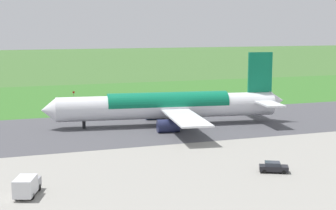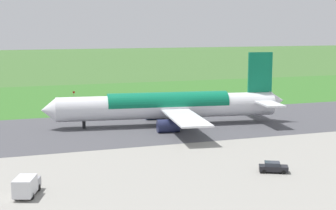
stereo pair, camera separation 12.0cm
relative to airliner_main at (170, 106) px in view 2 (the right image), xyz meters
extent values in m
plane|color=#3D662D|center=(-2.67, -0.05, -4.35)|extent=(800.00, 800.00, 0.00)
cube|color=#47474C|center=(-2.67, -0.05, -4.32)|extent=(600.00, 35.87, 0.06)
cube|color=#346B27|center=(-2.67, -45.99, -4.33)|extent=(600.00, 80.00, 0.04)
cylinder|color=white|center=(0.38, -0.05, -0.15)|extent=(48.26, 11.56, 5.20)
cone|color=white|center=(25.65, -3.46, -0.15)|extent=(3.63, 5.30, 4.94)
cone|color=white|center=(-24.60, 3.31, 0.45)|extent=(4.06, 4.85, 4.42)
cube|color=#0C724C|center=(-20.56, 2.77, 6.95)|extent=(5.62, 1.24, 9.00)
cube|color=white|center=(-19.82, 8.22, 0.65)|extent=(5.17, 9.45, 0.36)
cube|color=white|center=(-21.29, -2.68, 0.65)|extent=(5.17, 9.45, 0.36)
cube|color=white|center=(0.85, 10.98, -0.55)|extent=(8.88, 22.60, 0.35)
cube|color=white|center=(-2.08, -10.82, -0.55)|extent=(8.88, 22.60, 0.35)
cylinder|color=#23284C|center=(2.86, 7.18, -3.03)|extent=(4.83, 3.38, 2.80)
cylinder|color=#23284C|center=(0.86, -7.68, -3.03)|extent=(4.83, 3.38, 2.80)
cylinder|color=black|center=(18.45, -2.49, -2.64)|extent=(0.70, 0.70, 3.42)
cylinder|color=black|center=(-2.06, 4.31, -2.64)|extent=(0.70, 0.70, 3.42)
cylinder|color=black|center=(-3.13, -3.61, -2.64)|extent=(0.70, 0.70, 3.42)
cylinder|color=#0C724C|center=(0.38, -0.05, 0.37)|extent=(26.86, 8.70, 5.23)
cube|color=gray|center=(32.29, 36.91, -3.25)|extent=(2.80, 2.80, 1.30)
cube|color=silver|center=(33.20, 39.56, -2.80)|extent=(3.41, 4.34, 2.20)
cylinder|color=black|center=(33.24, 36.59, -3.90)|extent=(0.58, 0.95, 0.90)
cylinder|color=black|center=(31.35, 37.24, -3.90)|extent=(0.58, 0.95, 0.90)
cylinder|color=black|center=(34.34, 39.80, -3.90)|extent=(0.58, 0.95, 0.90)
cylinder|color=black|center=(32.45, 40.45, -3.90)|extent=(0.58, 0.95, 0.90)
cube|color=black|center=(-2.29, 39.91, -3.66)|extent=(4.56, 3.46, 0.75)
cube|color=#2D333D|center=(-2.11, 39.82, -3.01)|extent=(2.72, 2.49, 0.55)
cylinder|color=black|center=(-3.92, 39.76, -4.03)|extent=(0.67, 0.48, 0.64)
cylinder|color=black|center=(-3.17, 41.29, -4.03)|extent=(0.67, 0.48, 0.64)
cylinder|color=black|center=(-1.40, 38.53, -4.03)|extent=(0.67, 0.48, 0.64)
cylinder|color=black|center=(-0.66, 40.06, -4.03)|extent=(0.67, 0.48, 0.64)
cylinder|color=slate|center=(13.60, -47.73, -3.46)|extent=(0.10, 0.10, 1.79)
cube|color=red|center=(13.60, -47.75, -2.26)|extent=(0.60, 0.04, 0.60)
cone|color=orange|center=(19.02, -47.71, -4.08)|extent=(0.40, 0.40, 0.55)
camera|label=1|loc=(36.55, 103.77, 17.01)|focal=54.50mm
camera|label=2|loc=(36.44, 103.81, 17.01)|focal=54.50mm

